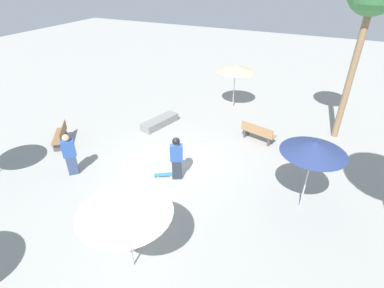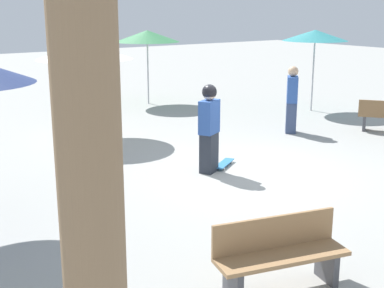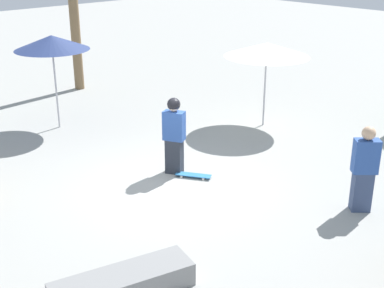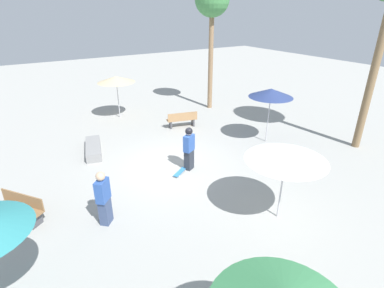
{
  "view_description": "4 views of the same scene",
  "coord_description": "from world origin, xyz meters",
  "px_view_note": "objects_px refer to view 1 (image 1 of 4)",
  "views": [
    {
      "loc": [
        -5.0,
        8.63,
        7.08
      ],
      "look_at": [
        -0.88,
        -0.08,
        1.29
      ],
      "focal_mm": 28.0,
      "sensor_mm": 36.0,
      "label": 1
    },
    {
      "loc": [
        -6.72,
        -7.65,
        3.24
      ],
      "look_at": [
        -1.03,
        0.35,
        0.69
      ],
      "focal_mm": 50.0,
      "sensor_mm": 36.0,
      "label": 2
    },
    {
      "loc": [
        7.88,
        -6.79,
        5.03
      ],
      "look_at": [
        0.04,
        0.52,
        0.85
      ],
      "focal_mm": 50.0,
      "sensor_mm": 36.0,
      "label": 3
    },
    {
      "loc": [
        4.94,
        9.46,
        5.92
      ],
      "look_at": [
        -0.52,
        0.71,
        1.17
      ],
      "focal_mm": 28.0,
      "sensor_mm": 36.0,
      "label": 4
    }
  ],
  "objects_px": {
    "bench_near": "(258,133)",
    "bystander_watching": "(70,155)",
    "skater_main": "(177,157)",
    "bench_far": "(61,136)",
    "shade_umbrella_navy": "(314,147)",
    "shade_umbrella_tan": "(235,69)",
    "shade_umbrella_white": "(124,206)",
    "concrete_ledge": "(160,122)",
    "skateboard": "(165,175)"
  },
  "relations": [
    {
      "from": "skater_main",
      "to": "shade_umbrella_navy",
      "type": "xyz_separation_m",
      "value": [
        -4.54,
        -0.33,
        1.43
      ]
    },
    {
      "from": "skater_main",
      "to": "bench_far",
      "type": "relative_size",
      "value": 1.14
    },
    {
      "from": "concrete_ledge",
      "to": "bench_near",
      "type": "xyz_separation_m",
      "value": [
        -4.9,
        -0.58,
        0.23
      ]
    },
    {
      "from": "shade_umbrella_navy",
      "to": "shade_umbrella_tan",
      "type": "bearing_deg",
      "value": -55.88
    },
    {
      "from": "shade_umbrella_tan",
      "to": "bystander_watching",
      "type": "distance_m",
      "value": 9.67
    },
    {
      "from": "bench_near",
      "to": "shade_umbrella_navy",
      "type": "height_order",
      "value": "shade_umbrella_navy"
    },
    {
      "from": "concrete_ledge",
      "to": "shade_umbrella_tan",
      "type": "distance_m",
      "value": 5.1
    },
    {
      "from": "shade_umbrella_white",
      "to": "shade_umbrella_navy",
      "type": "bearing_deg",
      "value": -131.12
    },
    {
      "from": "skater_main",
      "to": "bench_near",
      "type": "relative_size",
      "value": 1.06
    },
    {
      "from": "concrete_ledge",
      "to": "shade_umbrella_tan",
      "type": "relative_size",
      "value": 0.92
    },
    {
      "from": "skateboard",
      "to": "shade_umbrella_navy",
      "type": "relative_size",
      "value": 0.3
    },
    {
      "from": "bench_far",
      "to": "shade_umbrella_tan",
      "type": "distance_m",
      "value": 9.52
    },
    {
      "from": "shade_umbrella_navy",
      "to": "shade_umbrella_white",
      "type": "height_order",
      "value": "shade_umbrella_navy"
    },
    {
      "from": "bystander_watching",
      "to": "concrete_ledge",
      "type": "bearing_deg",
      "value": 32.37
    },
    {
      "from": "skater_main",
      "to": "skateboard",
      "type": "bearing_deg",
      "value": -13.24
    },
    {
      "from": "bench_near",
      "to": "shade_umbrella_white",
      "type": "distance_m",
      "value": 8.39
    },
    {
      "from": "skateboard",
      "to": "shade_umbrella_white",
      "type": "height_order",
      "value": "shade_umbrella_white"
    },
    {
      "from": "concrete_ledge",
      "to": "shade_umbrella_navy",
      "type": "height_order",
      "value": "shade_umbrella_navy"
    },
    {
      "from": "shade_umbrella_navy",
      "to": "skateboard",
      "type": "bearing_deg",
      "value": 5.17
    },
    {
      "from": "shade_umbrella_navy",
      "to": "bench_far",
      "type": "bearing_deg",
      "value": 1.89
    },
    {
      "from": "concrete_ledge",
      "to": "shade_umbrella_white",
      "type": "distance_m",
      "value": 8.56
    },
    {
      "from": "skateboard",
      "to": "shade_umbrella_navy",
      "type": "bearing_deg",
      "value": 152.79
    },
    {
      "from": "skateboard",
      "to": "bench_near",
      "type": "xyz_separation_m",
      "value": [
        -2.55,
        -4.21,
        0.37
      ]
    },
    {
      "from": "shade_umbrella_navy",
      "to": "shade_umbrella_white",
      "type": "bearing_deg",
      "value": 48.88
    },
    {
      "from": "skater_main",
      "to": "bystander_watching",
      "type": "distance_m",
      "value": 4.1
    },
    {
      "from": "skateboard",
      "to": "bench_near",
      "type": "relative_size",
      "value": 0.47
    },
    {
      "from": "skater_main",
      "to": "shade_umbrella_white",
      "type": "xyz_separation_m",
      "value": [
        -0.75,
        4.01,
        1.21
      ]
    },
    {
      "from": "skateboard",
      "to": "shade_umbrella_tan",
      "type": "distance_m",
      "value": 7.82
    },
    {
      "from": "bench_far",
      "to": "bystander_watching",
      "type": "bearing_deg",
      "value": -161.76
    },
    {
      "from": "bench_near",
      "to": "bystander_watching",
      "type": "distance_m",
      "value": 8.12
    },
    {
      "from": "concrete_ledge",
      "to": "bystander_watching",
      "type": "bearing_deg",
      "value": 78.88
    },
    {
      "from": "skater_main",
      "to": "bystander_watching",
      "type": "height_order",
      "value": "skater_main"
    },
    {
      "from": "shade_umbrella_navy",
      "to": "shade_umbrella_white",
      "type": "distance_m",
      "value": 5.77
    },
    {
      "from": "bench_near",
      "to": "bystander_watching",
      "type": "height_order",
      "value": "bystander_watching"
    },
    {
      "from": "skater_main",
      "to": "bench_far",
      "type": "xyz_separation_m",
      "value": [
        5.95,
        0.02,
        -0.53
      ]
    },
    {
      "from": "bench_far",
      "to": "shade_umbrella_white",
      "type": "height_order",
      "value": "shade_umbrella_white"
    },
    {
      "from": "concrete_ledge",
      "to": "bench_far",
      "type": "distance_m",
      "value": 4.71
    },
    {
      "from": "shade_umbrella_navy",
      "to": "shade_umbrella_white",
      "type": "xyz_separation_m",
      "value": [
        3.79,
        4.34,
        -0.22
      ]
    },
    {
      "from": "shade_umbrella_navy",
      "to": "bench_near",
      "type": "bearing_deg",
      "value": -56.6
    },
    {
      "from": "concrete_ledge",
      "to": "shade_umbrella_white",
      "type": "relative_size",
      "value": 0.95
    },
    {
      "from": "skater_main",
      "to": "shade_umbrella_navy",
      "type": "bearing_deg",
      "value": 156.69
    },
    {
      "from": "bench_near",
      "to": "bystander_watching",
      "type": "bearing_deg",
      "value": -121.9
    },
    {
      "from": "bench_far",
      "to": "shade_umbrella_white",
      "type": "relative_size",
      "value": 0.66
    },
    {
      "from": "bench_near",
      "to": "bench_far",
      "type": "bearing_deg",
      "value": -138.26
    },
    {
      "from": "skater_main",
      "to": "bench_far",
      "type": "distance_m",
      "value": 5.97
    },
    {
      "from": "bench_near",
      "to": "shade_umbrella_white",
      "type": "bearing_deg",
      "value": -84.59
    },
    {
      "from": "bench_near",
      "to": "concrete_ledge",
      "type": "bearing_deg",
      "value": -158.6
    },
    {
      "from": "skateboard",
      "to": "shade_umbrella_tan",
      "type": "bearing_deg",
      "value": -124.3
    },
    {
      "from": "shade_umbrella_navy",
      "to": "shade_umbrella_white",
      "type": "relative_size",
      "value": 1.1
    },
    {
      "from": "shade_umbrella_white",
      "to": "bystander_watching",
      "type": "bearing_deg",
      "value": -28.88
    }
  ]
}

